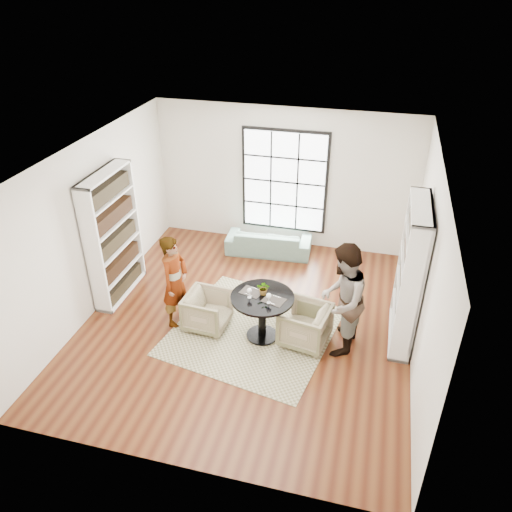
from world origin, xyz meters
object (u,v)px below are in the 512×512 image
(person_right, at_px, (342,300))
(armchair_left, at_px, (208,311))
(pedestal_table, at_px, (262,308))
(wine_glass_left, at_px, (249,291))
(wine_glass_right, at_px, (269,296))
(armchair_right, at_px, (305,325))
(person_left, at_px, (175,281))
(flower_centerpiece, at_px, (264,288))
(sofa, at_px, (269,241))

(person_right, bearing_deg, armchair_left, -83.07)
(pedestal_table, xyz_separation_m, person_right, (1.25, 0.05, 0.35))
(wine_glass_left, distance_m, wine_glass_right, 0.34)
(armchair_left, height_order, armchair_right, armchair_right)
(armchair_right, xyz_separation_m, wine_glass_right, (-0.56, -0.19, 0.61))
(person_left, distance_m, wine_glass_right, 1.67)
(person_left, bearing_deg, pedestal_table, -81.95)
(armchair_left, height_order, wine_glass_right, wine_glass_right)
(armchair_left, distance_m, wine_glass_right, 1.28)
(person_left, height_order, wine_glass_right, person_left)
(pedestal_table, height_order, armchair_left, pedestal_table)
(flower_centerpiece, bearing_deg, armchair_right, -2.08)
(pedestal_table, height_order, wine_glass_right, wine_glass_right)
(sofa, bearing_deg, flower_centerpiece, 97.43)
(armchair_right, bearing_deg, wine_glass_left, -71.51)
(wine_glass_right, bearing_deg, person_left, 173.63)
(person_left, relative_size, flower_centerpiece, 7.21)
(person_left, xyz_separation_m, flower_centerpiece, (1.52, 0.03, 0.10))
(armchair_left, bearing_deg, wine_glass_right, -95.61)
(armchair_right, xyz_separation_m, person_right, (0.55, 0.00, 0.60))
(pedestal_table, relative_size, person_right, 0.54)
(armchair_left, distance_m, flower_centerpiece, 1.15)
(sofa, xyz_separation_m, armchair_right, (1.24, -2.71, 0.08))
(armchair_right, xyz_separation_m, flower_centerpiece, (-0.70, 0.03, 0.59))
(armchair_left, xyz_separation_m, person_right, (2.22, 0.01, 0.62))
(armchair_left, relative_size, wine_glass_right, 3.89)
(sofa, xyz_separation_m, wine_glass_left, (0.35, -2.84, 0.69))
(armchair_left, xyz_separation_m, flower_centerpiece, (0.97, 0.03, 0.61))
(armchair_right, distance_m, wine_glass_left, 1.09)
(wine_glass_left, bearing_deg, pedestal_table, 22.15)
(armchair_left, bearing_deg, flower_centerpiece, -84.25)
(person_left, relative_size, wine_glass_right, 9.01)
(person_right, distance_m, flower_centerpiece, 1.25)
(armchair_left, bearing_deg, armchair_right, -85.90)
(armchair_right, bearing_deg, pedestal_table, -75.67)
(pedestal_table, distance_m, person_right, 1.30)
(armchair_right, height_order, person_left, person_left)
(wine_glass_right, bearing_deg, wine_glass_left, 168.85)
(sofa, bearing_deg, armchair_left, 77.06)
(sofa, relative_size, person_right, 0.94)
(wine_glass_left, distance_m, flower_centerpiece, 0.25)
(flower_centerpiece, bearing_deg, person_right, -1.16)
(armchair_right, height_order, wine_glass_right, wine_glass_right)
(wine_glass_right, bearing_deg, flower_centerpiece, 121.80)
(sofa, height_order, person_right, person_right)
(armchair_right, xyz_separation_m, wine_glass_left, (-0.89, -0.13, 0.60))
(sofa, height_order, wine_glass_left, wine_glass_left)
(person_left, bearing_deg, armchair_right, -80.24)
(person_left, bearing_deg, person_right, -80.27)
(flower_centerpiece, bearing_deg, pedestal_table, -93.59)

